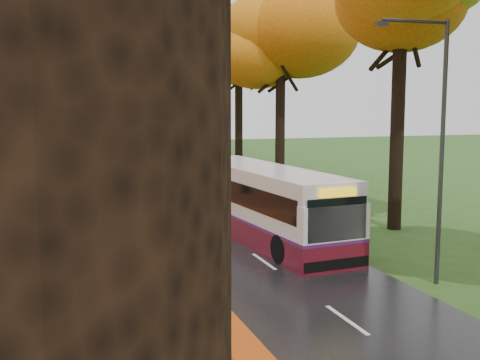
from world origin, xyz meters
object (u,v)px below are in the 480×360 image
streetlamp_far (159,111)px  streetlamp_near (436,132)px  bus (263,201)px  car_dark (99,155)px  car_white (119,172)px  streetlamp_mid (223,116)px  car_silver (109,167)px

streetlamp_far → streetlamp_near: bearing=-90.0°
streetlamp_far → bus: 36.78m
streetlamp_far → bus: bearing=-94.2°
streetlamp_near → bus: streetlamp_near is taller
streetlamp_near → car_dark: 42.18m
car_white → streetlamp_near: bearing=-80.6°
streetlamp_far → car_dark: (-6.16, -2.47, -3.99)m
streetlamp_far → car_white: 18.30m
bus → streetlamp_near: bearing=-75.4°
streetlamp_near → streetlamp_mid: same height
streetlamp_far → car_silver: (-6.30, -12.73, -4.05)m
bus → car_silver: 24.10m
bus → car_white: 20.07m
car_white → streetlamp_mid: bearing=-43.8°
car_dark → streetlamp_far: bearing=3.4°
streetlamp_near → streetlamp_far: 44.00m
streetlamp_near → streetlamp_mid: bearing=90.0°
streetlamp_far → car_silver: bearing=-116.3°
streetlamp_mid → car_dark: size_ratio=1.71×
streetlamp_mid → streetlamp_far: bearing=90.0°
car_white → car_dark: 14.32m
streetlamp_far → car_white: bearing=-109.9°
car_dark → car_silver: bearing=-109.1°
streetlamp_near → streetlamp_mid: (0.00, 22.00, 0.00)m
streetlamp_mid → car_dark: 20.87m
streetlamp_mid → car_silver: streetlamp_mid is taller
streetlamp_near → car_white: bearing=102.6°
streetlamp_far → car_white: streetlamp_far is taller
car_white → car_silver: car_white is taller
streetlamp_mid → car_silver: bearing=124.2°
car_dark → streetlamp_mid: bearing=-90.9°
car_silver → streetlamp_mid: bearing=-45.4°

